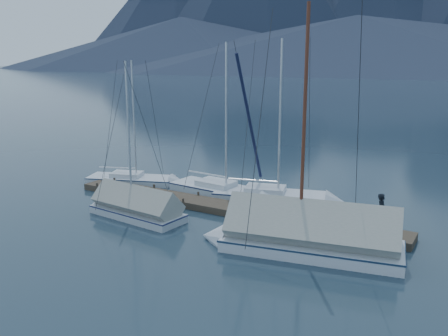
% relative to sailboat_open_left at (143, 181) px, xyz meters
% --- Properties ---
extents(ground, '(1000.00, 1000.00, 0.00)m').
position_rel_sailboat_open_left_xyz_m(ground, '(7.00, -4.13, -0.14)').
color(ground, '#162531').
rests_on(ground, ground).
extents(dock, '(18.00, 1.50, 0.54)m').
position_rel_sailboat_open_left_xyz_m(dock, '(7.00, -2.13, -0.03)').
color(dock, '#382D23').
rests_on(dock, ground).
extents(mooring_posts, '(15.12, 1.52, 0.35)m').
position_rel_sailboat_open_left_xyz_m(mooring_posts, '(6.50, -2.13, 0.21)').
color(mooring_posts, '#382D23').
rests_on(mooring_posts, ground).
extents(sailboat_open_left, '(6.33, 3.74, 8.08)m').
position_rel_sailboat_open_left_xyz_m(sailboat_open_left, '(0.00, 0.00, 0.00)').
color(sailboat_open_left, silver).
rests_on(sailboat_open_left, ground).
extents(sailboat_open_mid, '(7.02, 2.95, 9.11)m').
position_rel_sailboat_open_left_xyz_m(sailboat_open_mid, '(6.14, 0.32, 0.02)').
color(sailboat_open_mid, silver).
rests_on(sailboat_open_mid, ground).
extents(sailboat_open_right, '(7.27, 3.80, 9.25)m').
position_rel_sailboat_open_left_xyz_m(sailboat_open_right, '(9.07, 0.98, 0.02)').
color(sailboat_open_right, silver).
rests_on(sailboat_open_right, ground).
extents(sailboat_covered_near, '(8.34, 4.00, 10.43)m').
position_rel_sailboat_open_left_xyz_m(sailboat_covered_near, '(11.99, -4.99, 0.38)').
color(sailboat_covered_near, silver).
rests_on(sailboat_covered_near, ground).
extents(sailboat_covered_far, '(5.88, 2.46, 8.06)m').
position_rel_sailboat_open_left_xyz_m(sailboat_covered_far, '(3.50, -5.08, 0.25)').
color(sailboat_covered_far, silver).
rests_on(sailboat_covered_far, ground).
extents(person, '(0.37, 0.56, 1.53)m').
position_rel_sailboat_open_left_xyz_m(person, '(14.50, -1.68, 0.97)').
color(person, black).
rests_on(person, dock).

